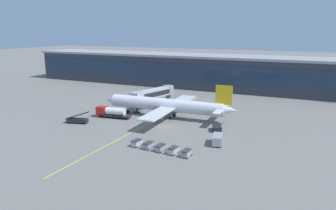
# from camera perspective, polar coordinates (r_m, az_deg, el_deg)

# --- Properties ---
(ground_plane) EXTENTS (700.00, 700.00, 0.00)m
(ground_plane) POSITION_cam_1_polar(r_m,az_deg,el_deg) (90.14, -0.93, -3.83)
(ground_plane) COLOR slate
(apron_lead_in_line) EXTENTS (0.91, 80.00, 0.01)m
(apron_lead_in_line) POSITION_cam_1_polar(r_m,az_deg,el_deg) (94.09, -3.21, -3.11)
(apron_lead_in_line) COLOR yellow
(apron_lead_in_line) RESTS_ON ground_plane
(terminal_building) EXTENTS (160.95, 21.68, 14.90)m
(terminal_building) POSITION_cam_1_polar(r_m,az_deg,el_deg) (154.54, 3.43, 6.11)
(terminal_building) COLOR #2D333D
(terminal_building) RESTS_ON ground_plane
(main_airliner) EXTENTS (43.21, 34.38, 11.05)m
(main_airliner) POSITION_cam_1_polar(r_m,az_deg,el_deg) (98.39, -0.25, 0.03)
(main_airliner) COLOR silver
(main_airliner) RESTS_ON ground_plane
(jet_bridge) EXTENTS (8.01, 19.33, 6.69)m
(jet_bridge) POSITION_cam_1_polar(r_m,az_deg,el_deg) (110.68, -2.37, 2.02)
(jet_bridge) COLOR #B2B7BC
(jet_bridge) RESTS_ON ground_plane
(fuel_tanker) EXTENTS (11.03, 3.88, 3.25)m
(fuel_tanker) POSITION_cam_1_polar(r_m,az_deg,el_deg) (100.37, -9.91, -1.22)
(fuel_tanker) COLOR #232326
(fuel_tanker) RESTS_ON ground_plane
(crew_van) EXTENTS (3.16, 5.34, 2.30)m
(crew_van) POSITION_cam_1_polar(r_m,az_deg,el_deg) (77.00, 8.63, -5.95)
(crew_van) COLOR gray
(crew_van) RESTS_ON ground_plane
(pushback_tug) EXTENTS (3.44, 4.35, 1.40)m
(pushback_tug) POSITION_cam_1_polar(r_m,az_deg,el_deg) (87.19, 8.57, -3.98)
(pushback_tug) COLOR black
(pushback_tug) RESTS_ON ground_plane
(belt_loader) EXTENTS (6.99, 3.50, 3.49)m
(belt_loader) POSITION_cam_1_polar(r_m,az_deg,el_deg) (96.78, -15.59, -2.52)
(belt_loader) COLOR black
(belt_loader) RESTS_ON ground_plane
(baggage_cart_0) EXTENTS (1.82, 2.77, 1.48)m
(baggage_cart_0) POSITION_cam_1_polar(r_m,az_deg,el_deg) (75.75, -5.50, -6.61)
(baggage_cart_0) COLOR #B2B7BC
(baggage_cart_0) RESTS_ON ground_plane
(baggage_cart_1) EXTENTS (1.82, 2.77, 1.48)m
(baggage_cart_1) POSITION_cam_1_polar(r_m,az_deg,el_deg) (74.04, -3.46, -7.04)
(baggage_cart_1) COLOR gray
(baggage_cart_1) RESTS_ON ground_plane
(baggage_cart_2) EXTENTS (1.82, 2.77, 1.48)m
(baggage_cart_2) POSITION_cam_1_polar(r_m,az_deg,el_deg) (72.43, -1.33, -7.49)
(baggage_cart_2) COLOR gray
(baggage_cart_2) RESTS_ON ground_plane
(baggage_cart_3) EXTENTS (1.82, 2.77, 1.48)m
(baggage_cart_3) POSITION_cam_1_polar(r_m,az_deg,el_deg) (70.92, 0.90, -7.95)
(baggage_cart_3) COLOR #B2B7BC
(baggage_cart_3) RESTS_ON ground_plane
(baggage_cart_4) EXTENTS (1.82, 2.77, 1.48)m
(baggage_cart_4) POSITION_cam_1_polar(r_m,az_deg,el_deg) (69.53, 3.23, -8.41)
(baggage_cart_4) COLOR gray
(baggage_cart_4) RESTS_ON ground_plane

